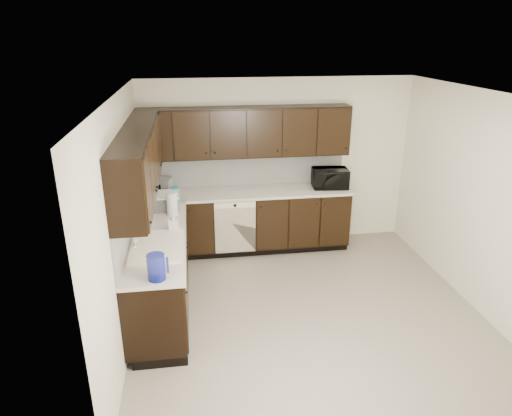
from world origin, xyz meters
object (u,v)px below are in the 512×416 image
Objects in this scene: storage_bin at (160,202)px; toaster_oven at (158,186)px; sink at (157,252)px; microwave at (330,178)px; blue_pitcher at (156,267)px.

toaster_oven is at bearing 95.10° from storage_bin.
microwave is (2.42, 1.69, 0.20)m from sink.
blue_pitcher reaches higher than toaster_oven.
blue_pitcher is (0.12, -2.44, 0.01)m from toaster_oven.
storage_bin is 1.86m from blue_pitcher.
sink is 2.95m from microwave.
toaster_oven reaches higher than storage_bin.
microwave is 1.06× the size of storage_bin.
blue_pitcher is (0.05, -0.69, 0.18)m from sink.
toaster_oven is at bearing -176.71° from microwave.
microwave reaches higher than sink.
toaster_oven is at bearing 70.30° from blue_pitcher.
sink is 1.61× the size of microwave.
microwave is 2.49m from toaster_oven.
toaster_oven is at bearing 92.26° from sink.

